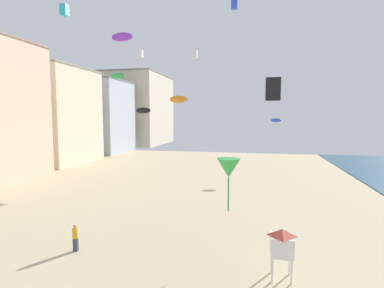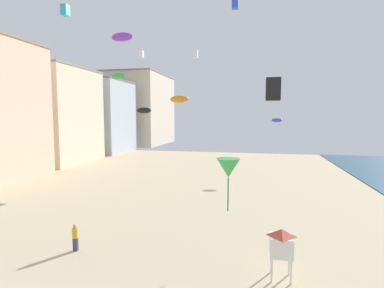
{
  "view_description": "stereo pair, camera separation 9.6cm",
  "coord_description": "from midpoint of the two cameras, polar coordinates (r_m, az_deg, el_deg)",
  "views": [
    {
      "loc": [
        9.79,
        -6.66,
        8.1
      ],
      "look_at": [
        5.19,
        14.44,
        6.1
      ],
      "focal_mm": 27.73,
      "sensor_mm": 36.0,
      "label": 1
    },
    {
      "loc": [
        9.88,
        -6.64,
        8.1
      ],
      "look_at": [
        5.19,
        14.44,
        6.1
      ],
      "focal_mm": 27.73,
      "sensor_mm": 36.0,
      "label": 2
    }
  ],
  "objects": [
    {
      "name": "kite_green_delta",
      "position": [
        17.46,
        6.92,
        -4.65
      ],
      "size": [
        1.38,
        1.38,
        3.14
      ],
      "color": "green"
    },
    {
      "name": "kite_white_box",
      "position": [
        44.22,
        -9.95,
        16.69
      ],
      "size": [
        0.63,
        0.63,
        0.98
      ],
      "color": "white"
    },
    {
      "name": "lifeguard_stand",
      "position": [
        16.15,
        16.73,
        -17.74
      ],
      "size": [
        1.1,
        1.1,
        2.55
      ],
      "rotation": [
        0.0,
        0.0,
        -0.29
      ],
      "color": "white",
      "rests_on": "ground"
    },
    {
      "name": "boardwalk_hotel_mid",
      "position": [
        57.81,
        -25.0,
        4.99
      ],
      "size": [
        11.46,
        13.8,
        16.56
      ],
      "color": "beige",
      "rests_on": "ground"
    },
    {
      "name": "kite_black_box",
      "position": [
        23.94,
        15.19,
        10.11
      ],
      "size": [
        1.1,
        1.1,
        1.72
      ],
      "color": "black"
    },
    {
      "name": "kite_blue_box",
      "position": [
        44.91,
        8.12,
        25.19
      ],
      "size": [
        0.88,
        0.88,
        1.38
      ],
      "color": "blue"
    },
    {
      "name": "kite_orange_parafoil",
      "position": [
        31.79,
        -2.67,
        8.59
      ],
      "size": [
        1.98,
        0.55,
        0.77
      ],
      "color": "orange"
    },
    {
      "name": "kite_black_parafoil",
      "position": [
        39.43,
        -9.42,
        6.39
      ],
      "size": [
        2.01,
        0.56,
        0.78
      ],
      "color": "black"
    },
    {
      "name": "kite_purple_parafoil",
      "position": [
        20.3,
        -13.43,
        19.4
      ],
      "size": [
        1.42,
        0.39,
        0.55
      ],
      "color": "purple"
    },
    {
      "name": "boardwalk_hotel_distant",
      "position": [
        89.76,
        -10.69,
        6.52
      ],
      "size": [
        16.81,
        22.31,
        20.28
      ],
      "color": "beige",
      "rests_on": "ground"
    },
    {
      "name": "kite_blue_parafoil",
      "position": [
        44.13,
        15.79,
        4.41
      ],
      "size": [
        1.46,
        0.4,
        0.57
      ],
      "color": "blue"
    },
    {
      "name": "kite_cyan_box",
      "position": [
        40.35,
        -23.41,
        22.57
      ],
      "size": [
        0.79,
        0.79,
        1.24
      ],
      "color": "#2DB7CC"
    },
    {
      "name": "boardwalk_hotel_far",
      "position": [
        70.95,
        -17.28,
        5.05
      ],
      "size": [
        11.94,
        13.35,
        16.16
      ],
      "color": "#ADB7C1",
      "rests_on": "ground"
    },
    {
      "name": "kite_white_box_2",
      "position": [
        39.57,
        0.45,
        16.9
      ],
      "size": [
        0.63,
        0.63,
        1.0
      ],
      "color": "white"
    },
    {
      "name": "kite_green_parafoil",
      "position": [
        29.63,
        -14.15,
        12.58
      ],
      "size": [
        1.44,
        0.4,
        0.56
      ],
      "color": "green"
    },
    {
      "name": "kite_flyer",
      "position": [
        19.98,
        -21.65,
        -16.15
      ],
      "size": [
        0.34,
        0.34,
        1.64
      ],
      "rotation": [
        0.0,
        0.0,
        3.11
      ],
      "color": "#383D4C",
      "rests_on": "ground"
    }
  ]
}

